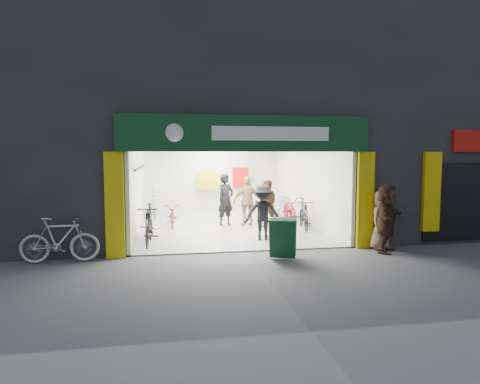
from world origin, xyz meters
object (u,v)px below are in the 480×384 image
object	(u,v)px
bike_right_front	(304,215)
sandwich_board	(283,237)
pedestrian_near	(381,220)
bike_left_front	(150,226)
parked_bike	(60,240)

from	to	relation	value
bike_right_front	sandwich_board	world-z (taller)	bike_right_front
bike_right_front	pedestrian_near	world-z (taller)	pedestrian_near
pedestrian_near	sandwich_board	world-z (taller)	pedestrian_near
sandwich_board	bike_right_front	bearing A→B (deg)	86.14
sandwich_board	pedestrian_near	bearing A→B (deg)	31.49
bike_left_front	sandwich_board	distance (m)	4.32
parked_bike	bike_right_front	bearing A→B (deg)	-67.23
bike_left_front	parked_bike	distance (m)	3.07
parked_bike	sandwich_board	distance (m)	5.28
pedestrian_near	parked_bike	bearing A→B (deg)	145.02
parked_bike	sandwich_board	bearing A→B (deg)	-96.60
parked_bike	pedestrian_near	bearing A→B (deg)	-91.33
bike_right_front	parked_bike	distance (m)	7.65
bike_right_front	sandwich_board	bearing A→B (deg)	-105.80
bike_left_front	bike_right_front	bearing A→B (deg)	11.22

